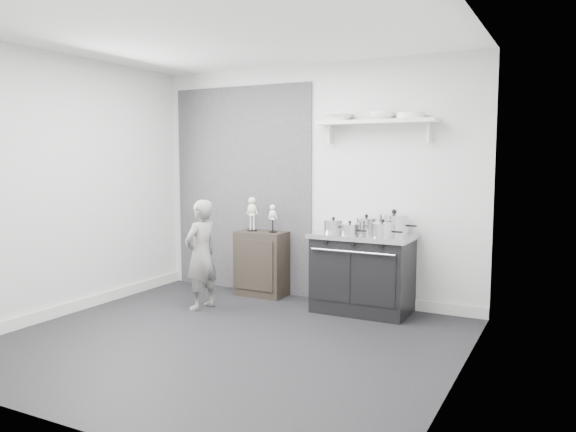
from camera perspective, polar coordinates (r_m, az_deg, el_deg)
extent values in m
plane|color=black|center=(5.20, -6.21, -12.51)|extent=(4.00, 4.00, 0.00)
cube|color=silver|center=(6.51, 2.45, 3.38)|extent=(4.00, 0.02, 2.70)
cube|color=silver|center=(3.59, -22.56, 0.80)|extent=(4.00, 0.02, 2.70)
cube|color=silver|center=(6.27, -21.80, 2.86)|extent=(0.02, 3.60, 2.70)
cube|color=silver|center=(4.17, 17.11, 1.66)|extent=(0.02, 3.60, 2.70)
cube|color=silver|center=(5.04, -6.58, 18.03)|extent=(4.00, 3.60, 0.02)
cube|color=black|center=(6.96, -4.72, 2.71)|extent=(1.90, 0.02, 2.50)
cube|color=silver|center=(6.33, 10.65, -8.62)|extent=(2.00, 0.03, 0.12)
cube|color=silver|center=(6.45, -21.23, -8.66)|extent=(0.03, 3.60, 0.12)
cube|color=silver|center=(6.10, 8.88, 9.44)|extent=(1.30, 0.26, 0.04)
cube|color=silver|center=(6.35, 4.31, 8.27)|extent=(0.03, 0.12, 0.20)
cube|color=silver|center=(6.01, 14.11, 8.24)|extent=(0.03, 0.12, 0.20)
cube|color=black|center=(6.05, 7.60, -5.96)|extent=(0.99, 0.60, 0.80)
cube|color=silver|center=(5.98, 7.66, -2.00)|extent=(1.05, 0.64, 0.05)
cube|color=black|center=(5.86, 4.40, -6.12)|extent=(0.42, 0.02, 0.52)
cube|color=black|center=(5.70, 8.86, -6.53)|extent=(0.42, 0.02, 0.52)
cylinder|color=silver|center=(5.69, 6.53, -3.65)|extent=(0.89, 0.02, 0.02)
cylinder|color=black|center=(5.81, 3.83, -2.64)|extent=(0.04, 0.03, 0.04)
cylinder|color=black|center=(5.70, 6.59, -2.84)|extent=(0.04, 0.03, 0.04)
cylinder|color=black|center=(5.60, 9.45, -3.03)|extent=(0.04, 0.03, 0.04)
cube|color=black|center=(6.72, -2.67, -4.84)|extent=(0.59, 0.35, 0.77)
imported|color=slate|center=(6.16, -8.81, -3.90)|extent=(0.35, 0.47, 1.19)
cylinder|color=silver|center=(6.00, 4.63, -1.12)|extent=(0.19, 0.19, 0.12)
cylinder|color=silver|center=(5.99, 4.64, -0.48)|extent=(0.20, 0.20, 0.01)
sphere|color=black|center=(5.99, 4.64, -0.25)|extent=(0.03, 0.03, 0.03)
cylinder|color=black|center=(5.95, 5.84, -1.20)|extent=(0.10, 0.02, 0.02)
cylinder|color=silver|center=(6.09, 7.97, -0.97)|extent=(0.22, 0.22, 0.14)
cylinder|color=silver|center=(6.08, 7.98, -0.25)|extent=(0.23, 0.23, 0.01)
sphere|color=black|center=(6.08, 7.98, 0.00)|extent=(0.04, 0.04, 0.04)
cylinder|color=black|center=(6.04, 9.31, -1.04)|extent=(0.10, 0.02, 0.02)
cylinder|color=silver|center=(5.97, 10.70, -0.89)|extent=(0.30, 0.30, 0.19)
cylinder|color=silver|center=(5.96, 10.72, 0.10)|extent=(0.31, 0.31, 0.02)
sphere|color=black|center=(5.95, 10.72, 0.43)|extent=(0.05, 0.05, 0.05)
cylinder|color=black|center=(5.92, 12.46, -0.99)|extent=(0.10, 0.02, 0.02)
cylinder|color=silver|center=(5.69, 9.61, -1.51)|extent=(0.22, 0.22, 0.13)
cylinder|color=silver|center=(5.68, 9.62, -0.78)|extent=(0.22, 0.22, 0.01)
sphere|color=black|center=(5.68, 9.63, -0.51)|extent=(0.04, 0.04, 0.04)
cylinder|color=black|center=(5.65, 11.05, -1.60)|extent=(0.10, 0.02, 0.02)
cylinder|color=silver|center=(5.84, 6.29, -1.43)|extent=(0.18, 0.18, 0.10)
cylinder|color=silver|center=(5.83, 6.30, -0.87)|extent=(0.19, 0.19, 0.01)
sphere|color=black|center=(5.83, 6.30, -0.63)|extent=(0.03, 0.03, 0.03)
cylinder|color=black|center=(5.79, 7.51, -1.50)|extent=(0.10, 0.02, 0.02)
imported|color=white|center=(6.25, 5.20, 9.93)|extent=(0.31, 0.31, 0.07)
imported|color=white|center=(6.08, 9.53, 10.01)|extent=(0.26, 0.26, 0.08)
cylinder|color=white|center=(5.99, 12.34, 9.92)|extent=(0.28, 0.28, 0.06)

